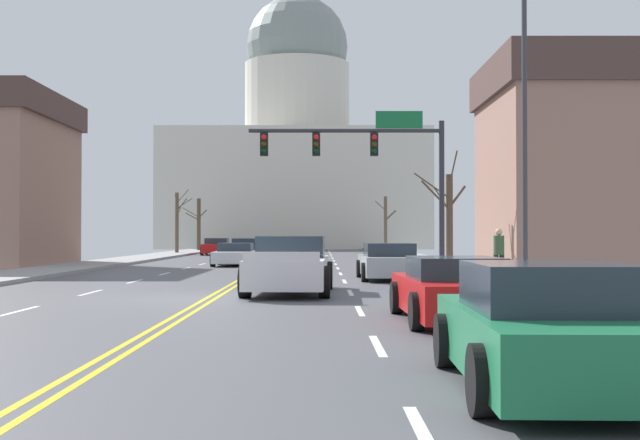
# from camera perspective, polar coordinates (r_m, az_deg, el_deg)

# --- Properties ---
(ground) EXTENTS (20.00, 180.00, 0.20)m
(ground) POSITION_cam_1_polar(r_m,az_deg,el_deg) (20.32, -7.40, -5.39)
(ground) COLOR #4C4C51
(signal_gantry) EXTENTS (7.91, 0.41, 6.42)m
(signal_gantry) POSITION_cam_1_polar(r_m,az_deg,el_deg) (33.04, 3.77, 4.53)
(signal_gantry) COLOR #28282D
(signal_gantry) RESTS_ON ground
(street_lamp_right) EXTENTS (2.29, 0.24, 8.18)m
(street_lamp_right) POSITION_cam_1_polar(r_m,az_deg,el_deg) (22.76, 13.61, 7.58)
(street_lamp_right) COLOR #333338
(street_lamp_right) RESTS_ON ground
(capitol_building) EXTENTS (28.75, 23.84, 31.84)m
(capitol_building) POSITION_cam_1_polar(r_m,az_deg,el_deg) (95.49, -1.40, 4.08)
(capitol_building) COLOR beige
(capitol_building) RESTS_ON ground
(sedan_near_00) EXTENTS (2.12, 4.63, 1.27)m
(sedan_near_00) POSITION_cam_1_polar(r_m,az_deg,el_deg) (28.46, 5.05, -2.96)
(sedan_near_00) COLOR #9EA3A8
(sedan_near_00) RESTS_ON ground
(pickup_truck_near_01) EXTENTS (2.38, 5.42, 1.52)m
(pickup_truck_near_01) POSITION_cam_1_polar(r_m,az_deg,el_deg) (21.93, -1.92, -3.32)
(pickup_truck_near_01) COLOR silver
(pickup_truck_near_01) RESTS_ON ground
(sedan_near_02) EXTENTS (2.00, 4.68, 1.17)m
(sedan_near_02) POSITION_cam_1_polar(r_m,az_deg,el_deg) (14.99, 9.51, -4.91)
(sedan_near_02) COLOR #B71414
(sedan_near_02) RESTS_ON ground
(sedan_near_03) EXTENTS (2.11, 4.28, 1.29)m
(sedan_near_03) POSITION_cam_1_polar(r_m,az_deg,el_deg) (8.71, 15.98, -7.43)
(sedan_near_03) COLOR #1E7247
(sedan_near_03) RESTS_ON ground
(sedan_oncoming_00) EXTENTS (2.11, 4.62, 1.13)m
(sedan_oncoming_00) POSITION_cam_1_polar(r_m,az_deg,el_deg) (41.05, -5.73, -2.44)
(sedan_oncoming_00) COLOR silver
(sedan_oncoming_00) RESTS_ON ground
(sedan_oncoming_01) EXTENTS (2.15, 4.39, 1.30)m
(sedan_oncoming_01) POSITION_cam_1_polar(r_m,az_deg,el_deg) (51.99, -4.97, -2.05)
(sedan_oncoming_01) COLOR navy
(sedan_oncoming_01) RESTS_ON ground
(sedan_oncoming_02) EXTENTS (2.20, 4.43, 1.27)m
(sedan_oncoming_02) POSITION_cam_1_polar(r_m,az_deg,el_deg) (61.91, -7.02, -1.88)
(sedan_oncoming_02) COLOR #B71414
(sedan_oncoming_02) RESTS_ON ground
(sedan_oncoming_03) EXTENTS (2.20, 4.39, 1.10)m
(sedan_oncoming_03) POSITION_cam_1_polar(r_m,az_deg,el_deg) (72.41, -3.40, -1.81)
(sedan_oncoming_03) COLOR silver
(sedan_oncoming_03) RESTS_ON ground
(flank_building_01) EXTENTS (11.42, 9.30, 9.64)m
(flank_building_01) POSITION_cam_1_polar(r_m,az_deg,el_deg) (40.08, 19.93, 3.79)
(flank_building_01) COLOR #8C6656
(flank_building_01) RESTS_ON ground
(bare_tree_00) EXTENTS (2.31, 1.24, 5.04)m
(bare_tree_00) POSITION_cam_1_polar(r_m,az_deg,el_deg) (36.41, 9.21, 0.21)
(bare_tree_00) COLOR #4C3D2D
(bare_tree_00) RESTS_ON ground
(bare_tree_01) EXTENTS (2.14, 1.43, 4.64)m
(bare_tree_01) POSITION_cam_1_polar(r_m,az_deg,el_deg) (74.15, -8.27, -0.25)
(bare_tree_01) COLOR #4C3D2D
(bare_tree_01) RESTS_ON ground
(bare_tree_02) EXTENTS (1.89, 1.85, 4.55)m
(bare_tree_02) POSITION_cam_1_polar(r_m,az_deg,el_deg) (67.62, 4.82, -0.21)
(bare_tree_02) COLOR brown
(bare_tree_02) RESTS_ON ground
(bare_tree_03) EXTENTS (1.22, 1.79, 4.94)m
(bare_tree_03) POSITION_cam_1_polar(r_m,az_deg,el_deg) (64.43, -9.73, 0.01)
(bare_tree_03) COLOR brown
(bare_tree_03) RESTS_ON ground
(pedestrian_00) EXTENTS (0.35, 0.34, 1.62)m
(pedestrian_00) POSITION_cam_1_polar(r_m,az_deg,el_deg) (26.75, 12.62, -2.14)
(pedestrian_00) COLOR black
(pedestrian_00) RESTS_ON ground
(bicycle_parked) EXTENTS (0.12, 1.77, 0.85)m
(bicycle_parked) POSITION_cam_1_polar(r_m,az_deg,el_deg) (18.14, 16.53, -4.41)
(bicycle_parked) COLOR black
(bicycle_parked) RESTS_ON ground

